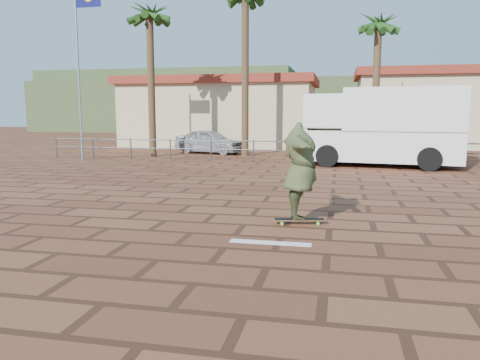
# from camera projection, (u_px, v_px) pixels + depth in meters

# --- Properties ---
(ground) EXTENTS (120.00, 120.00, 0.00)m
(ground) POSITION_uv_depth(u_px,v_px,m) (244.00, 225.00, 9.29)
(ground) COLOR brown
(ground) RESTS_ON ground
(paint_stripe) EXTENTS (1.40, 0.22, 0.01)m
(paint_stripe) POSITION_uv_depth(u_px,v_px,m) (270.00, 243.00, 7.98)
(paint_stripe) COLOR white
(paint_stripe) RESTS_ON ground
(guardrail) EXTENTS (24.06, 0.06, 1.00)m
(guardrail) POSITION_uv_depth(u_px,v_px,m) (298.00, 148.00, 20.81)
(guardrail) COLOR #47494F
(guardrail) RESTS_ON ground
(flagpole) EXTENTS (1.30, 0.10, 8.00)m
(flagpole) POSITION_uv_depth(u_px,v_px,m) (80.00, 59.00, 21.32)
(flagpole) COLOR gray
(flagpole) RESTS_ON ground
(palm_far_left) EXTENTS (2.40, 2.40, 8.25)m
(palm_far_left) POSITION_uv_depth(u_px,v_px,m) (150.00, 18.00, 22.94)
(palm_far_left) COLOR brown
(palm_far_left) RESTS_ON ground
(palm_center) EXTENTS (2.40, 2.40, 7.75)m
(palm_center) POSITION_uv_depth(u_px,v_px,m) (378.00, 27.00, 22.68)
(palm_center) COLOR brown
(palm_center) RESTS_ON ground
(building_west) EXTENTS (12.60, 7.60, 4.50)m
(building_west) POSITION_uv_depth(u_px,v_px,m) (222.00, 112.00, 31.51)
(building_west) COLOR beige
(building_west) RESTS_ON ground
(building_east) EXTENTS (10.60, 6.60, 5.00)m
(building_east) POSITION_uv_depth(u_px,v_px,m) (437.00, 108.00, 30.53)
(building_east) COLOR beige
(building_east) RESTS_ON ground
(hill_front) EXTENTS (70.00, 18.00, 6.00)m
(hill_front) POSITION_uv_depth(u_px,v_px,m) (325.00, 107.00, 57.28)
(hill_front) COLOR #384C28
(hill_front) RESTS_ON ground
(hill_back) EXTENTS (35.00, 14.00, 8.00)m
(hill_back) POSITION_uv_depth(u_px,v_px,m) (172.00, 101.00, 67.48)
(hill_back) COLOR #384C28
(hill_back) RESTS_ON ground
(longboard) EXTENTS (1.06, 0.44, 0.10)m
(longboard) POSITION_uv_depth(u_px,v_px,m) (299.00, 220.00, 9.34)
(longboard) COLOR olive
(longboard) RESTS_ON ground
(skateboarder) EXTENTS (1.25, 2.46, 1.93)m
(skateboarder) POSITION_uv_depth(u_px,v_px,m) (300.00, 171.00, 9.20)
(skateboarder) COLOR #414C28
(skateboarder) RESTS_ON longboard
(campervan) EXTENTS (6.52, 3.48, 3.22)m
(campervan) POSITION_uv_depth(u_px,v_px,m) (384.00, 126.00, 19.44)
(campervan) COLOR silver
(campervan) RESTS_ON ground
(car_silver) EXTENTS (4.22, 2.57, 1.34)m
(car_silver) POSITION_uv_depth(u_px,v_px,m) (210.00, 141.00, 25.76)
(car_silver) COLOR #A1A4A8
(car_silver) RESTS_ON ground
(car_white) EXTENTS (4.34, 3.00, 1.35)m
(car_white) POSITION_uv_depth(u_px,v_px,m) (386.00, 146.00, 21.81)
(car_white) COLOR silver
(car_white) RESTS_ON ground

